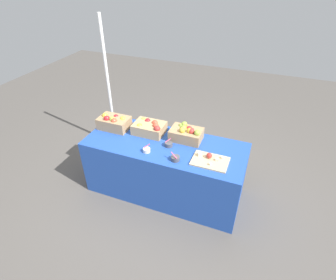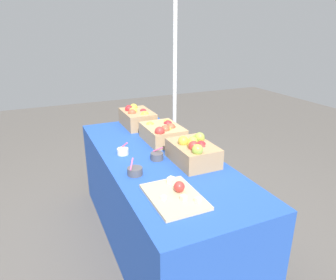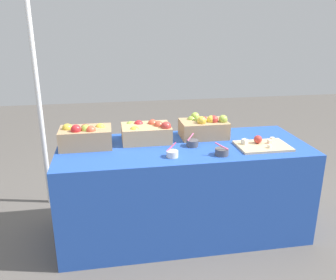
# 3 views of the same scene
# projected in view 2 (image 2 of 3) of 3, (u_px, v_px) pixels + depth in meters

# --- Properties ---
(ground_plane) EXTENTS (10.00, 10.00, 0.00)m
(ground_plane) POSITION_uv_depth(u_px,v_px,m) (159.00, 239.00, 2.48)
(ground_plane) COLOR #56514C
(table) EXTENTS (1.90, 0.76, 0.74)m
(table) POSITION_uv_depth(u_px,v_px,m) (158.00, 200.00, 2.35)
(table) COLOR #234CAD
(table) RESTS_ON ground_plane
(apple_crate_left) EXTENTS (0.38, 0.25, 0.19)m
(apple_crate_left) POSITION_uv_depth(u_px,v_px,m) (137.00, 117.00, 2.85)
(apple_crate_left) COLOR tan
(apple_crate_left) RESTS_ON table
(apple_crate_middle) EXTENTS (0.38, 0.28, 0.17)m
(apple_crate_middle) POSITION_uv_depth(u_px,v_px,m) (163.00, 132.00, 2.49)
(apple_crate_middle) COLOR tan
(apple_crate_middle) RESTS_ON table
(apple_crate_right) EXTENTS (0.37, 0.25, 0.19)m
(apple_crate_right) POSITION_uv_depth(u_px,v_px,m) (193.00, 151.00, 2.09)
(apple_crate_right) COLOR tan
(apple_crate_right) RESTS_ON table
(cutting_board_front) EXTENTS (0.38, 0.27, 0.08)m
(cutting_board_front) POSITION_uv_depth(u_px,v_px,m) (175.00, 195.00, 1.68)
(cutting_board_front) COLOR #D1B284
(cutting_board_front) RESTS_ON table
(sample_bowl_near) EXTENTS (0.09, 0.09, 0.09)m
(sample_bowl_near) POSITION_uv_depth(u_px,v_px,m) (157.00, 156.00, 2.15)
(sample_bowl_near) COLOR #4C4C51
(sample_bowl_near) RESTS_ON table
(sample_bowl_mid) EXTENTS (0.09, 0.08, 0.10)m
(sample_bowl_mid) POSITION_uv_depth(u_px,v_px,m) (123.00, 151.00, 2.24)
(sample_bowl_mid) COLOR silver
(sample_bowl_mid) RESTS_ON table
(sample_bowl_far) EXTENTS (0.10, 0.10, 0.10)m
(sample_bowl_far) POSITION_uv_depth(u_px,v_px,m) (135.00, 171.00, 1.93)
(sample_bowl_far) COLOR #4C4C51
(sample_bowl_far) RESTS_ON table
(tent_pole) EXTENTS (0.04, 0.04, 1.99)m
(tent_pole) POSITION_uv_depth(u_px,v_px,m) (175.00, 87.00, 3.37)
(tent_pole) COLOR white
(tent_pole) RESTS_ON ground_plane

